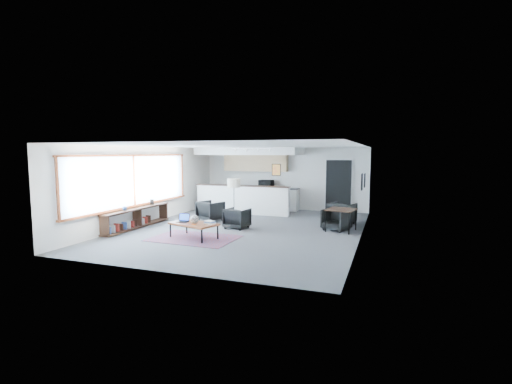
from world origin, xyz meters
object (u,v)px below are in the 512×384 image
(laptop, at_px, (183,219))
(ceramic_pot, at_px, (195,219))
(book_stack, at_px, (210,222))
(floor_lamp, at_px, (234,185))
(armchair_left, at_px, (210,210))
(coffee_table, at_px, (194,224))
(dining_chair_near, at_px, (336,220))
(dining_table, at_px, (341,211))
(microwave, at_px, (266,183))
(armchair_right, at_px, (237,217))
(dining_chair_far, at_px, (342,214))

(laptop, distance_m, ceramic_pot, 0.45)
(book_stack, height_order, floor_lamp, floor_lamp)
(armchair_left, bearing_deg, laptop, 118.89)
(coffee_table, relative_size, ceramic_pot, 6.25)
(ceramic_pot, relative_size, floor_lamp, 0.16)
(dining_chair_near, bearing_deg, armchair_left, -159.38)
(dining_table, distance_m, microwave, 4.96)
(ceramic_pot, xyz_separation_m, dining_table, (3.68, 2.45, 0.06))
(dining_table, relative_size, dining_chair_near, 1.51)
(armchair_right, bearing_deg, dining_chair_far, -141.62)
(floor_lamp, bearing_deg, book_stack, -83.30)
(ceramic_pot, distance_m, armchair_right, 1.85)
(armchair_right, distance_m, floor_lamp, 1.26)
(book_stack, bearing_deg, armchair_right, 85.62)
(book_stack, relative_size, floor_lamp, 0.21)
(laptop, relative_size, floor_lamp, 0.22)
(book_stack, xyz_separation_m, armchair_left, (-1.26, 2.54, -0.09))
(floor_lamp, height_order, dining_chair_far, floor_lamp)
(dining_chair_near, xyz_separation_m, microwave, (-3.39, 3.38, 0.81))
(coffee_table, bearing_deg, floor_lamp, 102.13)
(book_stack, bearing_deg, dining_chair_far, 47.63)
(laptop, height_order, armchair_left, armchair_left)
(laptop, xyz_separation_m, armchair_left, (-0.41, 2.51, -0.12))
(microwave, bearing_deg, armchair_left, -100.87)
(book_stack, distance_m, floor_lamp, 2.51)
(laptop, bearing_deg, microwave, 80.59)
(ceramic_pot, xyz_separation_m, armchair_left, (-0.85, 2.65, -0.17))
(armchair_left, bearing_deg, microwave, -87.45)
(floor_lamp, relative_size, dining_chair_far, 2.22)
(armchair_right, height_order, floor_lamp, floor_lamp)
(dining_chair_far, bearing_deg, floor_lamp, 35.81)
(laptop, height_order, floor_lamp, floor_lamp)
(ceramic_pot, bearing_deg, dining_chair_near, 35.34)
(dining_chair_far, height_order, microwave, microwave)
(armchair_right, xyz_separation_m, dining_chair_far, (3.04, 1.82, -0.01))
(book_stack, height_order, microwave, microwave)
(laptop, height_order, armchair_right, armchair_right)
(armchair_left, distance_m, microwave, 3.47)
(floor_lamp, bearing_deg, armchair_left, 169.03)
(coffee_table, bearing_deg, armchair_left, 123.65)
(ceramic_pot, distance_m, armchair_left, 2.78)
(ceramic_pot, relative_size, armchair_left, 0.31)
(laptop, relative_size, book_stack, 1.02)
(ceramic_pot, relative_size, dining_chair_far, 0.35)
(coffee_table, xyz_separation_m, dining_chair_far, (3.63, 3.53, -0.06))
(dining_table, bearing_deg, laptop, -150.59)
(ceramic_pot, height_order, dining_table, dining_table)
(dining_chair_near, distance_m, microwave, 4.86)
(coffee_table, bearing_deg, laptop, -175.60)
(floor_lamp, distance_m, dining_chair_far, 3.75)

